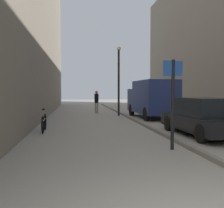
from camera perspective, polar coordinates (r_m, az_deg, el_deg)
name	(u,v)px	position (r m, az deg, el deg)	size (l,w,h in m)	color
ground_plane	(107,122)	(14.77, -1.04, -3.84)	(80.00, 80.00, 0.00)	gray
building_facade_left	(14,1)	(15.65, -20.48, 20.17)	(2.64, 40.00, 12.85)	gray
kerb_strip	(135,120)	(15.03, 4.96, -3.50)	(0.16, 40.00, 0.12)	slate
pedestrian_main_foreground	(97,100)	(20.29, -3.37, 0.80)	(0.33, 0.26, 1.74)	gray
delivery_van	(152,98)	(17.02, 8.57, 1.29)	(2.11, 5.10, 2.37)	navy
parked_car	(203,117)	(10.71, 19.08, -2.66)	(1.95, 4.25, 1.45)	black
street_sign_post	(173,97)	(7.79, 12.99, 1.58)	(0.60, 0.11, 2.60)	black
lamp_post	(119,76)	(18.16, 1.46, 6.00)	(0.28, 0.28, 4.76)	black
bicycle_leaning	(44,123)	(11.43, -14.50, -3.93)	(0.11, 1.77, 0.98)	black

